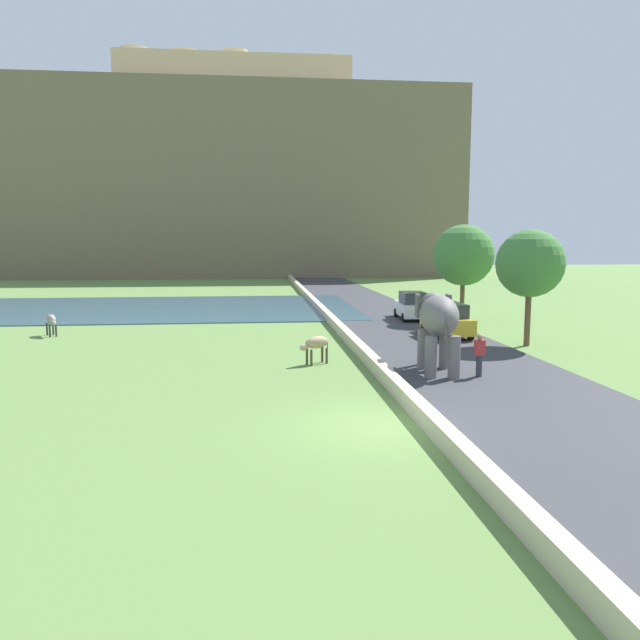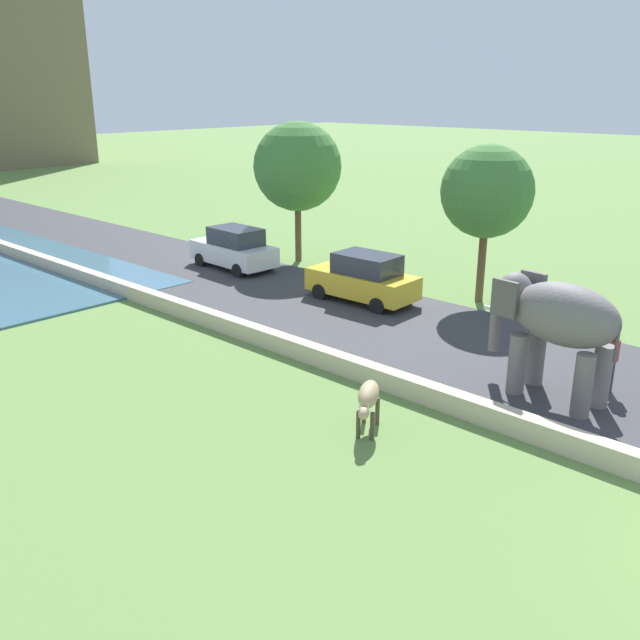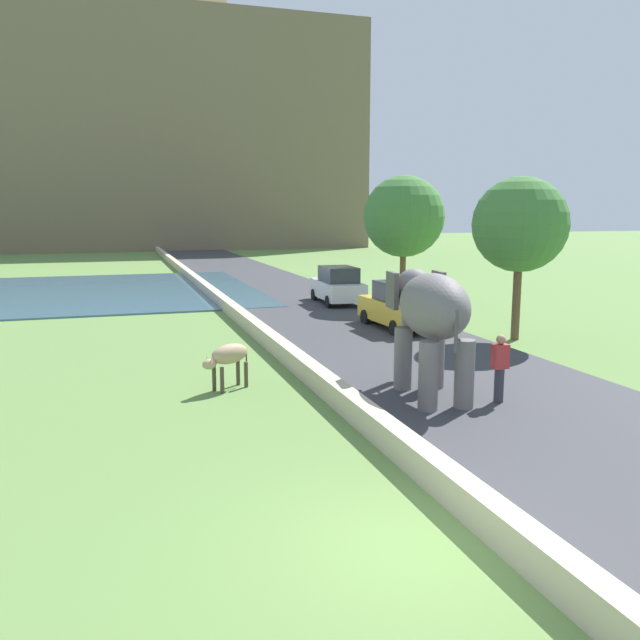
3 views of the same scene
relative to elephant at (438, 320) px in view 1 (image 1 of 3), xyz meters
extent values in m
plane|color=#608442|center=(-3.45, -6.26, -2.04)|extent=(220.00, 220.00, 0.00)
cube|color=#38383D|center=(1.55, 13.74, -2.01)|extent=(7.00, 120.00, 0.06)
cube|color=beige|center=(-2.25, 11.74, -1.77)|extent=(0.40, 110.00, 0.53)
cube|color=#426B84|center=(-17.45, 23.99, -2.00)|extent=(36.00, 18.00, 0.08)
cube|color=#75664C|center=(-9.45, 73.84, 11.05)|extent=(64.00, 28.00, 26.18)
cube|color=#D6BC89|center=(-9.45, 73.84, 27.14)|extent=(34.50, 8.00, 6.00)
cylinder|color=#D6BC89|center=(-24.11, 73.84, 27.63)|extent=(4.38, 4.38, 6.98)
cylinder|color=#D6BC89|center=(-16.78, 73.84, 27.55)|extent=(4.61, 4.61, 6.82)
cylinder|color=#D6BC89|center=(-9.45, 73.84, 27.73)|extent=(3.95, 3.95, 7.18)
cylinder|color=#D6BC89|center=(-2.12, 73.84, 27.05)|extent=(3.70, 3.70, 5.82)
cylinder|color=#D6BC89|center=(5.21, 73.84, 27.59)|extent=(3.25, 3.25, 6.89)
ellipsoid|color=slate|center=(-0.03, -0.22, 0.20)|extent=(1.70, 2.84, 1.50)
cylinder|color=slate|center=(-0.34, 0.70, -1.24)|extent=(0.44, 0.44, 1.60)
cylinder|color=slate|center=(0.49, 0.60, -1.24)|extent=(0.44, 0.44, 1.60)
cylinder|color=slate|center=(-0.54, -1.05, -1.24)|extent=(0.44, 0.44, 1.60)
cylinder|color=slate|center=(0.29, -1.14, -1.24)|extent=(0.44, 0.44, 1.60)
ellipsoid|color=slate|center=(0.14, 1.18, 0.39)|extent=(1.10, 1.01, 1.10)
cube|color=#504C4C|center=(-0.47, 1.12, 0.43)|extent=(0.20, 0.71, 0.90)
cube|color=#504C4C|center=(0.72, 0.98, 0.43)|extent=(0.20, 0.71, 0.90)
cylinder|color=slate|center=(0.19, 1.65, -0.50)|extent=(0.28, 0.28, 1.50)
cone|color=silver|center=(-0.03, 1.61, -0.05)|extent=(0.18, 0.57, 0.17)
cone|color=silver|center=(0.40, 1.56, -0.05)|extent=(0.18, 0.57, 0.17)
cylinder|color=#504C4C|center=(-0.18, -1.54, -0.15)|extent=(0.08, 0.08, 0.90)
cylinder|color=#33333D|center=(1.28, -0.99, -1.61)|extent=(0.22, 0.22, 0.85)
cube|color=#B73333|center=(1.28, -0.99, -0.91)|extent=(0.36, 0.22, 0.56)
sphere|color=tan|center=(1.28, -0.99, -0.52)|extent=(0.22, 0.22, 0.22)
cube|color=gold|center=(3.12, 8.50, -1.34)|extent=(1.81, 4.05, 0.80)
cube|color=#2D333D|center=(3.13, 8.30, -0.59)|extent=(1.51, 2.24, 0.70)
cylinder|color=black|center=(2.28, 9.77, -1.74)|extent=(0.20, 0.60, 0.60)
cylinder|color=black|center=(3.89, 9.82, -1.74)|extent=(0.20, 0.60, 0.60)
cylinder|color=black|center=(2.35, 7.18, -1.74)|extent=(0.20, 0.60, 0.60)
cylinder|color=black|center=(3.97, 7.22, -1.74)|extent=(0.20, 0.60, 0.60)
cube|color=white|center=(3.12, 15.52, -1.34)|extent=(1.89, 4.08, 0.80)
cube|color=#2D333D|center=(3.11, 15.32, -0.59)|extent=(1.55, 2.27, 0.70)
cylinder|color=black|center=(2.38, 16.86, -1.74)|extent=(0.21, 0.61, 0.60)
cylinder|color=black|center=(3.99, 16.78, -1.74)|extent=(0.21, 0.61, 0.60)
cylinder|color=black|center=(2.26, 14.26, -1.74)|extent=(0.21, 0.61, 0.60)
cylinder|color=black|center=(3.87, 14.19, -1.74)|extent=(0.21, 0.61, 0.60)
ellipsoid|color=gray|center=(-17.59, 11.07, -1.14)|extent=(0.91, 1.18, 0.50)
cylinder|color=#373533|center=(-17.27, 10.80, -1.71)|extent=(0.10, 0.10, 0.65)
cylinder|color=#373533|center=(-17.54, 10.66, -1.71)|extent=(0.10, 0.10, 0.65)
cylinder|color=#373533|center=(-17.63, 11.48, -1.71)|extent=(0.10, 0.10, 0.65)
cylinder|color=#373533|center=(-17.90, 11.33, -1.71)|extent=(0.10, 0.10, 0.65)
ellipsoid|color=gray|center=(-17.29, 10.51, -1.29)|extent=(0.40, 0.47, 0.26)
cone|color=beige|center=(-17.21, 10.55, -1.12)|extent=(0.04, 0.04, 0.12)
cone|color=beige|center=(-17.37, 10.47, -1.12)|extent=(0.04, 0.04, 0.12)
cylinder|color=#373533|center=(-17.84, 11.54, -1.34)|extent=(0.04, 0.04, 0.45)
ellipsoid|color=tan|center=(-4.35, 2.18, -1.14)|extent=(1.17, 0.93, 0.50)
cylinder|color=#493D2C|center=(-4.61, 1.86, -1.71)|extent=(0.10, 0.10, 0.65)
cylinder|color=#493D2C|center=(-4.76, 2.12, -1.71)|extent=(0.10, 0.10, 0.65)
cylinder|color=#493D2C|center=(-3.94, 2.24, -1.71)|extent=(0.10, 0.10, 0.65)
cylinder|color=#493D2C|center=(-4.09, 2.51, -1.71)|extent=(0.10, 0.10, 0.65)
ellipsoid|color=tan|center=(-4.90, 1.87, -1.29)|extent=(0.47, 0.41, 0.26)
cone|color=beige|center=(-4.85, 1.79, -1.12)|extent=(0.04, 0.04, 0.12)
cone|color=beige|center=(-4.94, 1.94, -1.12)|extent=(0.04, 0.04, 0.12)
cylinder|color=#493D2C|center=(-3.88, 2.45, -1.34)|extent=(0.04, 0.04, 0.45)
cylinder|color=brown|center=(6.05, 14.55, -0.63)|extent=(0.28, 0.28, 2.81)
sphere|color=#427A38|center=(6.05, 14.55, 2.10)|extent=(3.78, 3.78, 3.78)
cylinder|color=brown|center=(6.11, 5.47, -0.63)|extent=(0.28, 0.28, 2.82)
sphere|color=#427A38|center=(6.11, 5.47, 1.90)|extent=(3.20, 3.20, 3.20)
camera|label=1|loc=(-6.79, -21.86, 2.91)|focal=33.88mm
camera|label=2|loc=(-15.14, -6.33, 5.23)|focal=38.32mm
camera|label=3|loc=(-7.01, -13.50, 2.36)|focal=36.59mm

